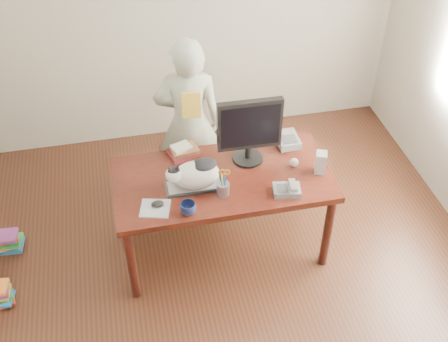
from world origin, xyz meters
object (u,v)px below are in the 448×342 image
phone (287,189)px  speaker (321,163)px  keyboard (197,186)px  calculator (288,140)px  cat (194,174)px  coffee_mug (188,208)px  pen_cup (223,187)px  book_pile_b (6,241)px  desk (220,185)px  person (189,123)px  mouse (157,204)px  monitor (249,128)px  baseball (294,162)px  book_stack (183,151)px

phone → speaker: bearing=39.1°
keyboard → calculator: calculator is taller
cat → coffee_mug: (-0.09, -0.25, -0.08)m
pen_cup → keyboard: bearing=146.1°
coffee_mug → pen_cup: bearing=26.1°
speaker → book_pile_b: 2.59m
desk → phone: phone is taller
phone → person: size_ratio=0.14×
mouse → monitor: bearing=39.4°
monitor → speaker: 0.58m
keyboard → cat: bearing=-171.6°
speaker → calculator: speaker is taller
cat → coffee_mug: cat is taller
phone → mouse: bearing=-173.6°
speaker → phone: bearing=-130.0°
speaker → baseball: size_ratio=2.60×
mouse → calculator: (1.09, 0.49, 0.01)m
monitor → mouse: size_ratio=5.22×
pen_cup → baseball: bearing=18.2°
desk → book_pile_b: desk is taller
cat → monitor: monitor is taller
desk → coffee_mug: 0.53m
monitor → calculator: 0.47m
book_pile_b → pen_cup: bearing=-17.5°
person → book_pile_b: (-1.59, -0.35, -0.69)m
coffee_mug → phone: coffee_mug is taller
phone → cat: bearing=173.1°
keyboard → mouse: 0.33m
monitor → phone: (0.18, -0.40, -0.27)m
desk → keyboard: 0.30m
book_stack → calculator: bearing=-16.0°
speaker → book_stack: 1.04m
person → desk: bearing=111.1°
desk → calculator: calculator is taller
desk → monitor: size_ratio=2.97×
monitor → phone: size_ratio=2.55×
keyboard → cat: (-0.01, -0.00, 0.11)m
mouse → baseball: 1.08m
person → mouse: bearing=76.8°
pen_cup → coffee_mug: 0.30m
coffee_mug → book_stack: coffee_mug is taller
desk → phone: 0.56m
pen_cup → book_pile_b: size_ratio=0.91×
baseball → book_stack: bearing=158.6°
cat → book_pile_b: 1.76m
coffee_mug → person: person is taller
coffee_mug → book_pile_b: 1.72m
phone → baseball: bearing=73.3°
keyboard → calculator: (0.79, 0.36, 0.02)m
pen_cup → speaker: (0.75, 0.09, 0.02)m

